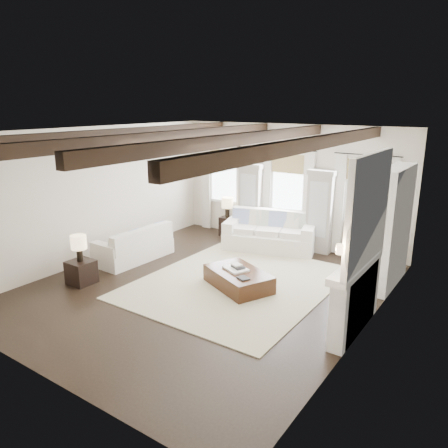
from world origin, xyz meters
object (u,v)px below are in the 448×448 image
Objects in this scene: ottoman at (238,279)px; side_table_front at (81,272)px; sofa_left at (136,246)px; side_table_back at (227,226)px; sofa_back at (270,234)px.

side_table_front reaches higher than ottoman.
side_table_front is at bearing -86.71° from sofa_left.
sofa_left is 3.04m from side_table_back.
side_table_front is (-2.19, -4.31, -0.16)m from sofa_back.
side_table_front is at bearing -116.98° from sofa_back.
sofa_back is 1.28× the size of sofa_left.
side_table_back is at bearing 152.34° from ottoman.
sofa_left is at bearing -103.48° from side_table_back.
ottoman is 2.57× the size of side_table_back.
side_table_back is (0.61, 4.64, 0.03)m from side_table_front.
side_table_front is at bearing -124.85° from ottoman.
ottoman is at bearing 30.37° from side_table_front.
sofa_back is 3.48m from sofa_left.
ottoman is (0.69, -2.62, -0.22)m from sofa_back.
sofa_left is 3.54× the size of side_table_back.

